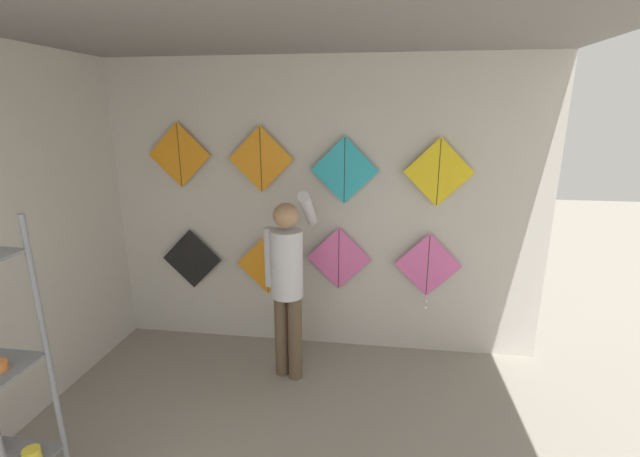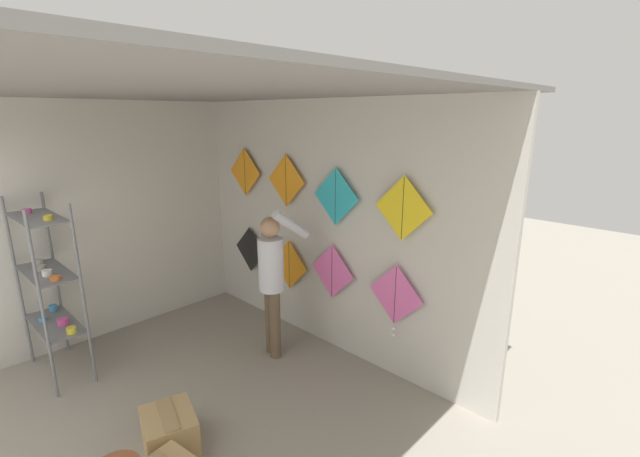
{
  "view_description": "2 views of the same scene",
  "coord_description": "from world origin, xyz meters",
  "px_view_note": "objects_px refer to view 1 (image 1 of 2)",
  "views": [
    {
      "loc": [
        0.73,
        -0.2,
        2.31
      ],
      "look_at": [
        0.22,
        3.44,
        1.3
      ],
      "focal_mm": 24.0,
      "sensor_mm": 36.0,
      "label": 1
    },
    {
      "loc": [
        3.37,
        0.36,
        2.64
      ],
      "look_at": [
        0.41,
        3.44,
        1.49
      ],
      "focal_mm": 24.0,
      "sensor_mm": 36.0,
      "label": 2
    }
  ],
  "objects_px": {
    "shopkeeper": "(287,276)",
    "kite_3": "(428,267)",
    "kite_0": "(192,259)",
    "kite_2": "(339,259)",
    "kite_1": "(267,265)",
    "kite_5": "(261,159)",
    "kite_6": "(345,170)",
    "kite_4": "(179,155)",
    "kite_7": "(439,172)"
  },
  "relations": [
    {
      "from": "kite_0",
      "to": "kite_1",
      "type": "distance_m",
      "value": 0.79
    },
    {
      "from": "kite_4",
      "to": "shopkeeper",
      "type": "bearing_deg",
      "value": -25.19
    },
    {
      "from": "kite_2",
      "to": "kite_6",
      "type": "xyz_separation_m",
      "value": [
        0.04,
        0.0,
        0.85
      ]
    },
    {
      "from": "kite_0",
      "to": "kite_2",
      "type": "height_order",
      "value": "kite_2"
    },
    {
      "from": "shopkeeper",
      "to": "kite_0",
      "type": "bearing_deg",
      "value": 172.81
    },
    {
      "from": "kite_2",
      "to": "kite_6",
      "type": "relative_size",
      "value": 1.0
    },
    {
      "from": "kite_1",
      "to": "kite_2",
      "type": "bearing_deg",
      "value": 0.0
    },
    {
      "from": "kite_4",
      "to": "kite_5",
      "type": "bearing_deg",
      "value": 0.0
    },
    {
      "from": "kite_3",
      "to": "kite_6",
      "type": "xyz_separation_m",
      "value": [
        -0.8,
        0.0,
        0.9
      ]
    },
    {
      "from": "kite_2",
      "to": "kite_3",
      "type": "bearing_deg",
      "value": -0.04
    },
    {
      "from": "kite_1",
      "to": "kite_3",
      "type": "distance_m",
      "value": 1.55
    },
    {
      "from": "kite_6",
      "to": "kite_2",
      "type": "bearing_deg",
      "value": 180.0
    },
    {
      "from": "kite_2",
      "to": "kite_5",
      "type": "relative_size",
      "value": 1.0
    },
    {
      "from": "kite_1",
      "to": "kite_2",
      "type": "xyz_separation_m",
      "value": [
        0.71,
        0.0,
        0.1
      ]
    },
    {
      "from": "kite_2",
      "to": "kite_4",
      "type": "bearing_deg",
      "value": 180.0
    },
    {
      "from": "kite_2",
      "to": "kite_5",
      "type": "height_order",
      "value": "kite_5"
    },
    {
      "from": "kite_0",
      "to": "kite_6",
      "type": "height_order",
      "value": "kite_6"
    },
    {
      "from": "kite_1",
      "to": "kite_3",
      "type": "relative_size",
      "value": 0.82
    },
    {
      "from": "shopkeeper",
      "to": "kite_4",
      "type": "xyz_separation_m",
      "value": [
        -1.14,
        0.54,
        0.95
      ]
    },
    {
      "from": "kite_0",
      "to": "kite_4",
      "type": "height_order",
      "value": "kite_4"
    },
    {
      "from": "shopkeeper",
      "to": "kite_1",
      "type": "xyz_separation_m",
      "value": [
        -0.32,
        0.54,
        -0.11
      ]
    },
    {
      "from": "kite_1",
      "to": "kite_3",
      "type": "height_order",
      "value": "kite_3"
    },
    {
      "from": "kite_2",
      "to": "kite_7",
      "type": "height_order",
      "value": "kite_7"
    },
    {
      "from": "shopkeeper",
      "to": "kite_3",
      "type": "relative_size",
      "value": 2.25
    },
    {
      "from": "shopkeeper",
      "to": "kite_0",
      "type": "distance_m",
      "value": 1.23
    },
    {
      "from": "kite_0",
      "to": "kite_4",
      "type": "bearing_deg",
      "value": 180.0
    },
    {
      "from": "kite_0",
      "to": "kite_1",
      "type": "relative_size",
      "value": 1.0
    },
    {
      "from": "kite_4",
      "to": "kite_6",
      "type": "height_order",
      "value": "kite_4"
    },
    {
      "from": "kite_1",
      "to": "kite_6",
      "type": "bearing_deg",
      "value": 0.0
    },
    {
      "from": "kite_2",
      "to": "kite_7",
      "type": "xyz_separation_m",
      "value": [
        0.88,
        0.0,
        0.85
      ]
    },
    {
      "from": "kite_4",
      "to": "kite_5",
      "type": "xyz_separation_m",
      "value": [
        0.8,
        0.0,
        -0.03
      ]
    },
    {
      "from": "kite_3",
      "to": "kite_7",
      "type": "height_order",
      "value": "kite_7"
    },
    {
      "from": "kite_0",
      "to": "kite_2",
      "type": "relative_size",
      "value": 1.0
    },
    {
      "from": "kite_1",
      "to": "kite_4",
      "type": "distance_m",
      "value": 1.35
    },
    {
      "from": "kite_0",
      "to": "kite_3",
      "type": "distance_m",
      "value": 2.34
    },
    {
      "from": "kite_2",
      "to": "kite_7",
      "type": "relative_size",
      "value": 1.0
    },
    {
      "from": "shopkeeper",
      "to": "kite_3",
      "type": "height_order",
      "value": "shopkeeper"
    },
    {
      "from": "kite_4",
      "to": "kite_7",
      "type": "bearing_deg",
      "value": 0.0
    },
    {
      "from": "kite_0",
      "to": "kite_3",
      "type": "relative_size",
      "value": 0.82
    },
    {
      "from": "kite_2",
      "to": "kite_5",
      "type": "distance_m",
      "value": 1.2
    },
    {
      "from": "kite_0",
      "to": "kite_5",
      "type": "distance_m",
      "value": 1.27
    },
    {
      "from": "kite_3",
      "to": "kite_5",
      "type": "distance_m",
      "value": 1.86
    },
    {
      "from": "kite_1",
      "to": "kite_6",
      "type": "height_order",
      "value": "kite_6"
    },
    {
      "from": "kite_0",
      "to": "kite_7",
      "type": "relative_size",
      "value": 1.0
    },
    {
      "from": "kite_6",
      "to": "kite_0",
      "type": "bearing_deg",
      "value": 180.0
    },
    {
      "from": "kite_3",
      "to": "kite_4",
      "type": "bearing_deg",
      "value": 179.99
    },
    {
      "from": "shopkeeper",
      "to": "kite_4",
      "type": "bearing_deg",
      "value": 173.59
    },
    {
      "from": "kite_0",
      "to": "kite_4",
      "type": "relative_size",
      "value": 1.0
    },
    {
      "from": "shopkeeper",
      "to": "kite_2",
      "type": "height_order",
      "value": "shopkeeper"
    },
    {
      "from": "kite_0",
      "to": "kite_2",
      "type": "xyz_separation_m",
      "value": [
        1.5,
        0.0,
        0.08
      ]
    }
  ]
}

